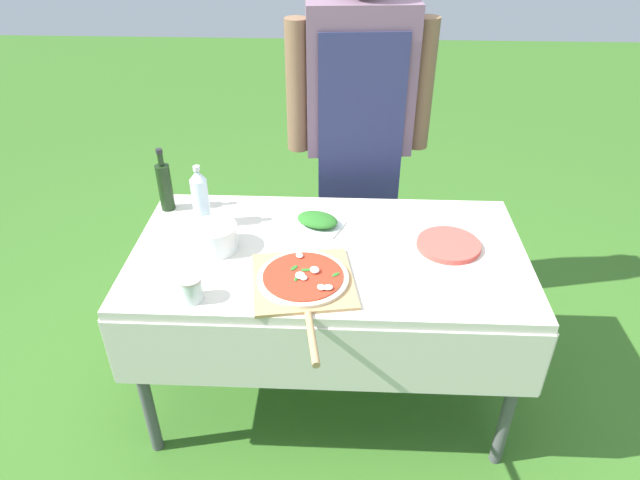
% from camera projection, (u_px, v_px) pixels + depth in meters
% --- Properties ---
extents(ground_plane, '(12.00, 12.00, 0.00)m').
position_uv_depth(ground_plane, '(327.00, 389.00, 2.53)').
color(ground_plane, '#386B23').
extents(prep_table, '(1.47, 0.79, 0.75)m').
position_uv_depth(prep_table, '(329.00, 268.00, 2.16)').
color(prep_table, beige).
rests_on(prep_table, ground).
extents(person_cook, '(0.64, 0.24, 1.71)m').
position_uv_depth(person_cook, '(359.00, 116.00, 2.53)').
color(person_cook, '#333D56').
rests_on(person_cook, ground).
extents(pizza_on_peel, '(0.39, 0.59, 0.05)m').
position_uv_depth(pizza_on_peel, '(304.00, 281.00, 1.93)').
color(pizza_on_peel, tan).
rests_on(pizza_on_peel, prep_table).
extents(oil_bottle, '(0.06, 0.06, 0.27)m').
position_uv_depth(oil_bottle, '(165.00, 186.00, 2.30)').
color(oil_bottle, black).
rests_on(oil_bottle, prep_table).
extents(water_bottle, '(0.07, 0.07, 0.26)m').
position_uv_depth(water_bottle, '(200.00, 198.00, 2.19)').
color(water_bottle, silver).
rests_on(water_bottle, prep_table).
extents(herb_container, '(0.23, 0.20, 0.05)m').
position_uv_depth(herb_container, '(317.00, 221.00, 2.24)').
color(herb_container, silver).
rests_on(herb_container, prep_table).
extents(mixing_tub, '(0.17, 0.17, 0.10)m').
position_uv_depth(mixing_tub, '(215.00, 237.00, 2.09)').
color(mixing_tub, silver).
rests_on(mixing_tub, prep_table).
extents(plate_stack, '(0.24, 0.24, 0.02)m').
position_uv_depth(plate_stack, '(449.00, 245.00, 2.12)').
color(plate_stack, '#DB4C42').
rests_on(plate_stack, prep_table).
extents(sauce_jar, '(0.08, 0.08, 0.09)m').
position_uv_depth(sauce_jar, '(191.00, 290.00, 1.85)').
color(sauce_jar, silver).
rests_on(sauce_jar, prep_table).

